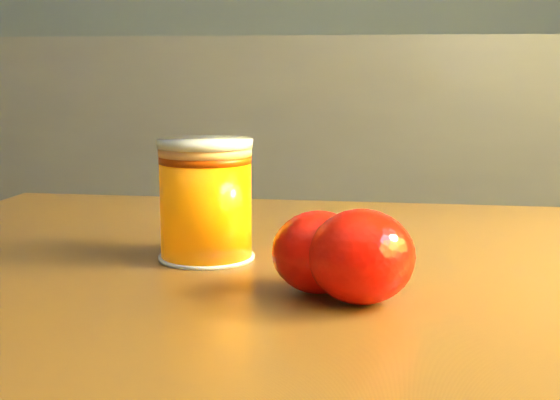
# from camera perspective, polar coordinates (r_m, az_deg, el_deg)

# --- Properties ---
(kitchen_counter) EXTENTS (3.15, 0.60, 0.90)m
(kitchen_counter) POSITION_cam_1_polar(r_m,az_deg,el_deg) (1.96, -16.34, -2.28)
(kitchen_counter) COLOR #47474C
(kitchen_counter) RESTS_ON ground
(table) EXTENTS (0.94, 0.68, 0.69)m
(table) POSITION_cam_1_polar(r_m,az_deg,el_deg) (0.61, 8.73, -13.61)
(table) COLOR brown
(table) RESTS_ON ground
(juice_glass) EXTENTS (0.08, 0.08, 0.09)m
(juice_glass) POSITION_cam_1_polar(r_m,az_deg,el_deg) (0.62, -5.45, -0.02)
(juice_glass) COLOR orange
(juice_glass) RESTS_ON table
(orange_front) EXTENTS (0.08, 0.08, 0.06)m
(orange_front) POSITION_cam_1_polar(r_m,az_deg,el_deg) (0.53, 2.84, -3.82)
(orange_front) COLOR #FF1405
(orange_front) RESTS_ON table
(orange_back) EXTENTS (0.09, 0.09, 0.06)m
(orange_back) POSITION_cam_1_polar(r_m,az_deg,el_deg) (0.50, 5.96, -4.13)
(orange_back) COLOR #FF1405
(orange_back) RESTS_ON table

